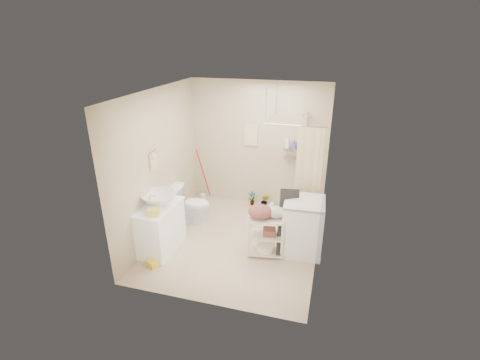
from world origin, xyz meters
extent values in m
plane|color=beige|center=(0.00, 0.00, 0.00)|extent=(3.20, 3.20, 0.00)
cube|color=silver|center=(0.00, 0.00, 2.60)|extent=(2.80, 3.20, 0.04)
cube|color=beige|center=(0.00, 1.60, 1.30)|extent=(2.80, 0.04, 2.60)
cube|color=beige|center=(0.00, -1.60, 1.30)|extent=(2.80, 0.04, 2.60)
cube|color=beige|center=(-1.40, 0.00, 1.30)|extent=(0.04, 3.20, 2.60)
cube|color=beige|center=(1.40, 0.00, 1.30)|extent=(0.04, 3.20, 2.60)
cube|color=white|center=(-1.16, -0.56, 0.41)|extent=(0.54, 0.94, 0.81)
imported|color=silver|center=(-1.17, -0.50, 0.91)|extent=(0.65, 0.65, 0.20)
cube|color=#DFD149|center=(-1.07, -0.85, 0.87)|extent=(0.23, 0.20, 0.11)
cube|color=yellow|center=(-1.08, -1.05, 0.07)|extent=(0.32, 0.29, 0.14)
imported|color=white|center=(-1.04, 0.46, 0.37)|extent=(0.75, 0.46, 0.74)
imported|color=#9B553A|center=(-0.08, 1.45, 0.15)|extent=(0.19, 0.17, 0.30)
imported|color=#954E26|center=(0.22, 1.37, 0.16)|extent=(0.21, 0.19, 0.32)
cube|color=beige|center=(-0.15, 1.58, 1.50)|extent=(0.28, 0.03, 0.42)
imported|color=white|center=(0.61, 1.53, 1.43)|extent=(0.10, 0.10, 0.22)
imported|color=#394595|center=(0.74, 1.51, 1.41)|extent=(0.10, 0.10, 0.18)
cube|color=silver|center=(1.14, 0.02, 0.47)|extent=(0.67, 0.69, 0.94)
camera|label=1|loc=(1.49, -5.06, 3.40)|focal=26.00mm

